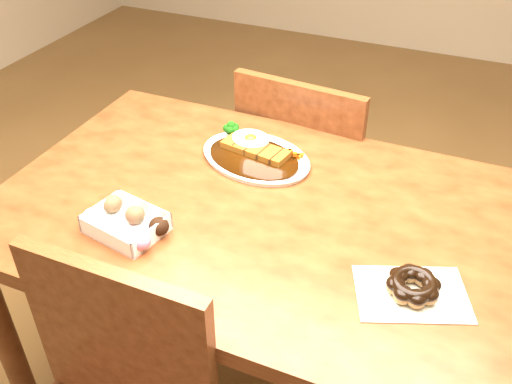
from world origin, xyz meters
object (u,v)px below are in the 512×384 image
at_px(chair_far, 310,178).
at_px(katsu_curry_plate, 255,154).
at_px(donut_box, 126,222).
at_px(pon_de_ring, 413,286).
at_px(table, 254,238).

height_order(chair_far, katsu_curry_plate, chair_far).
xyz_separation_m(donut_box, pon_de_ring, (0.61, 0.05, -0.00)).
relative_size(chair_far, katsu_curry_plate, 2.57).
xyz_separation_m(katsu_curry_plate, donut_box, (-0.14, -0.38, 0.01)).
relative_size(katsu_curry_plate, pon_de_ring, 1.35).
relative_size(table, donut_box, 6.21).
relative_size(katsu_curry_plate, donut_box, 1.75).
height_order(table, donut_box, donut_box).
xyz_separation_m(chair_far, donut_box, (-0.19, -0.73, 0.29)).
bearing_deg(pon_de_ring, table, 160.52).
bearing_deg(katsu_curry_plate, donut_box, -110.68).
bearing_deg(donut_box, katsu_curry_plate, 69.32).
distance_m(donut_box, pon_de_ring, 0.61).
xyz_separation_m(table, donut_box, (-0.22, -0.19, 0.12)).
relative_size(table, katsu_curry_plate, 3.55).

